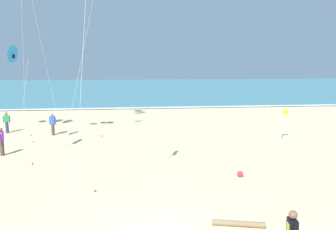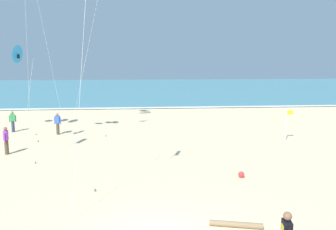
{
  "view_description": "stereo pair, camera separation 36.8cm",
  "coord_description": "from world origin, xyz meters",
  "px_view_note": "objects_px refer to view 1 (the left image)",
  "views": [
    {
      "loc": [
        -0.86,
        -9.26,
        5.25
      ],
      "look_at": [
        0.69,
        4.42,
        3.09
      ],
      "focal_mm": 36.92,
      "sensor_mm": 36.0,
      "label": 1
    },
    {
      "loc": [
        -0.5,
        -9.3,
        5.25
      ],
      "look_at": [
        0.69,
        4.42,
        3.09
      ],
      "focal_mm": 36.92,
      "sensor_mm": 36.0,
      "label": 2
    }
  ],
  "objects_px": {
    "bystander_purple_top": "(2,141)",
    "driftwood_log": "(238,224)",
    "bystander_green_top": "(7,122)",
    "beach_ball": "(240,174)",
    "bystander_blue_top": "(53,124)",
    "lifeguard_flag": "(283,121)",
    "kite_delta_cobalt_low": "(12,54)"
  },
  "relations": [
    {
      "from": "bystander_purple_top",
      "to": "beach_ball",
      "type": "relative_size",
      "value": 5.68
    },
    {
      "from": "bystander_green_top",
      "to": "lifeguard_flag",
      "type": "relative_size",
      "value": 0.76
    },
    {
      "from": "bystander_blue_top",
      "to": "lifeguard_flag",
      "type": "xyz_separation_m",
      "value": [
        15.61,
        -3.28,
        0.45
      ]
    },
    {
      "from": "beach_ball",
      "to": "bystander_green_top",
      "type": "bearing_deg",
      "value": 140.68
    },
    {
      "from": "bystander_purple_top",
      "to": "driftwood_log",
      "type": "xyz_separation_m",
      "value": [
        10.54,
        -9.66,
        -0.72
      ]
    },
    {
      "from": "bystander_green_top",
      "to": "driftwood_log",
      "type": "height_order",
      "value": "bystander_green_top"
    },
    {
      "from": "kite_delta_cobalt_low",
      "to": "bystander_blue_top",
      "type": "bearing_deg",
      "value": 72.7
    },
    {
      "from": "bystander_purple_top",
      "to": "beach_ball",
      "type": "xyz_separation_m",
      "value": [
        12.11,
        -5.01,
        -0.67
      ]
    },
    {
      "from": "bystander_purple_top",
      "to": "lifeguard_flag",
      "type": "distance_m",
      "value": 17.4
    },
    {
      "from": "lifeguard_flag",
      "to": "beach_ball",
      "type": "bearing_deg",
      "value": -126.59
    },
    {
      "from": "bystander_blue_top",
      "to": "beach_ball",
      "type": "distance_m",
      "value": 14.64
    },
    {
      "from": "driftwood_log",
      "to": "bystander_green_top",
      "type": "bearing_deg",
      "value": 127.61
    },
    {
      "from": "beach_ball",
      "to": "driftwood_log",
      "type": "height_order",
      "value": "beach_ball"
    },
    {
      "from": "bystander_purple_top",
      "to": "beach_ball",
      "type": "distance_m",
      "value": 13.13
    },
    {
      "from": "kite_delta_cobalt_low",
      "to": "bystander_blue_top",
      "type": "distance_m",
      "value": 6.33
    },
    {
      "from": "bystander_purple_top",
      "to": "driftwood_log",
      "type": "relative_size",
      "value": 0.95
    },
    {
      "from": "lifeguard_flag",
      "to": "bystander_green_top",
      "type": "bearing_deg",
      "value": 166.83
    },
    {
      "from": "kite_delta_cobalt_low",
      "to": "bystander_blue_top",
      "type": "relative_size",
      "value": 3.89
    },
    {
      "from": "kite_delta_cobalt_low",
      "to": "lifeguard_flag",
      "type": "height_order",
      "value": "kite_delta_cobalt_low"
    },
    {
      "from": "bystander_purple_top",
      "to": "bystander_blue_top",
      "type": "relative_size",
      "value": 1.0
    },
    {
      "from": "kite_delta_cobalt_low",
      "to": "bystander_green_top",
      "type": "distance_m",
      "value": 7.4
    },
    {
      "from": "lifeguard_flag",
      "to": "driftwood_log",
      "type": "relative_size",
      "value": 1.25
    },
    {
      "from": "driftwood_log",
      "to": "lifeguard_flag",
      "type": "bearing_deg",
      "value": 59.84
    },
    {
      "from": "bystander_purple_top",
      "to": "bystander_green_top",
      "type": "relative_size",
      "value": 1.0
    },
    {
      "from": "bystander_green_top",
      "to": "driftwood_log",
      "type": "distance_m",
      "value": 20.33
    },
    {
      "from": "bystander_blue_top",
      "to": "driftwood_log",
      "type": "height_order",
      "value": "bystander_blue_top"
    },
    {
      "from": "kite_delta_cobalt_low",
      "to": "bystander_purple_top",
      "type": "height_order",
      "value": "kite_delta_cobalt_low"
    },
    {
      "from": "bystander_green_top",
      "to": "beach_ball",
      "type": "height_order",
      "value": "bystander_green_top"
    },
    {
      "from": "driftwood_log",
      "to": "bystander_blue_top",
      "type": "bearing_deg",
      "value": 120.76
    },
    {
      "from": "bystander_purple_top",
      "to": "beach_ball",
      "type": "height_order",
      "value": "bystander_purple_top"
    },
    {
      "from": "kite_delta_cobalt_low",
      "to": "beach_ball",
      "type": "distance_m",
      "value": 14.36
    },
    {
      "from": "bystander_purple_top",
      "to": "lifeguard_flag",
      "type": "height_order",
      "value": "lifeguard_flag"
    }
  ]
}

